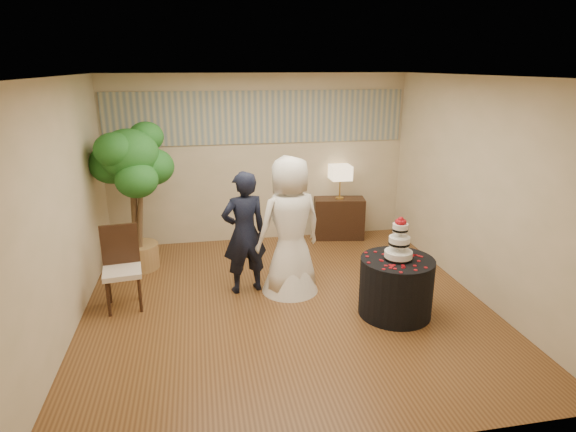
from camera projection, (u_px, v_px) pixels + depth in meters
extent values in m
cube|color=brown|center=(286.00, 304.00, 6.15)|extent=(5.00, 5.00, 0.00)
cube|color=white|center=(286.00, 76.00, 5.30)|extent=(5.00, 5.00, 0.00)
cube|color=beige|center=(259.00, 160.00, 8.07)|extent=(5.00, 0.06, 2.80)
cube|color=beige|center=(351.00, 291.00, 3.38)|extent=(5.00, 0.06, 2.80)
cube|color=beige|center=(63.00, 210.00, 5.28)|extent=(0.06, 5.00, 2.80)
cube|color=beige|center=(477.00, 189.00, 6.17)|extent=(0.06, 5.00, 2.80)
cube|color=#959A8B|center=(258.00, 117.00, 7.84)|extent=(4.90, 0.02, 0.85)
imported|color=black|center=(244.00, 233.00, 6.28)|extent=(0.67, 0.51, 1.65)
imported|color=white|center=(290.00, 226.00, 6.25)|extent=(1.07, 0.98, 1.84)
cylinder|color=black|center=(396.00, 287.00, 5.81)|extent=(1.00, 1.00, 0.72)
cube|color=black|center=(339.00, 218.00, 8.40)|extent=(0.91, 0.52, 0.72)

